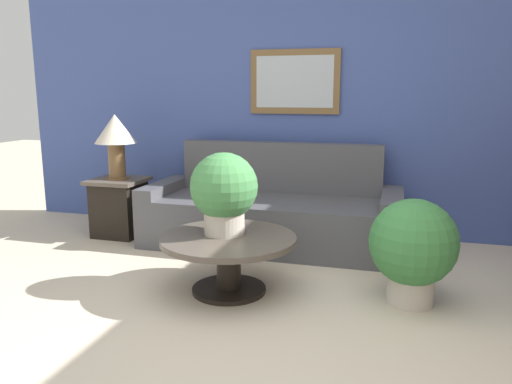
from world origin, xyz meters
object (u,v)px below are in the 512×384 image
Objects in this scene: coffee_table at (229,251)px; potted_plant_floor at (413,247)px; couch_main at (272,213)px; side_table at (119,206)px; potted_plant_on_table at (224,190)px; table_lamp at (115,135)px.

potted_plant_floor is (1.21, 0.14, 0.10)m from coffee_table.
couch_main is 1.50m from side_table.
coffee_table is at bearing -48.35° from potted_plant_on_table.
side_table is 1.79m from potted_plant_on_table.
potted_plant_floor is (2.68, -0.91, -0.59)m from table_lamp.
side_table is at bearing 145.03° from potted_plant_on_table.
coffee_table is at bearing -35.49° from table_lamp.
potted_plant_floor is at bearing 3.89° from potted_plant_on_table.
couch_main reaches higher than potted_plant_floor.
table_lamp reaches higher than side_table.
table_lamp is 1.76m from potted_plant_on_table.
potted_plant_floor is at bearing 6.52° from coffee_table.
table_lamp is 1.07× the size of potted_plant_on_table.
table_lamp is 2.89m from potted_plant_floor.
couch_main is 1.16m from coffee_table.
potted_plant_floor is at bearing -18.75° from side_table.
side_table is (-1.47, 1.05, -0.01)m from coffee_table.
table_lamp reaches higher than potted_plant_floor.
potted_plant_on_table is at bearing 131.65° from coffee_table.
side_table is 0.91× the size of table_lamp.
table_lamp reaches higher than couch_main.
table_lamp reaches higher than coffee_table.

